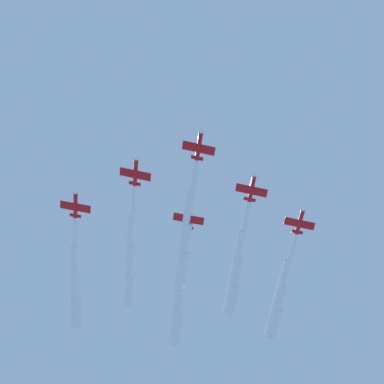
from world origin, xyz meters
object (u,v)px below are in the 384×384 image
Objects in this scene: jet_lead at (185,239)px; jet_port_inner at (236,272)px; jet_port_mid at (178,302)px; jet_starboard_mid at (279,298)px; jet_port_outer at (75,286)px; jet_starboard_inner at (130,261)px.

jet_port_inner is (12.95, 14.39, -0.34)m from jet_lead.
jet_lead is 0.95× the size of jet_port_mid.
jet_starboard_mid is 60.59m from jet_port_outer.
jet_starboard_inner is 20.56m from jet_port_mid.
jet_starboard_inner reaches higher than jet_lead.
jet_port_mid reaches higher than jet_port_inner.
jet_starboard_mid is (29.97, 3.26, 1.61)m from jet_port_mid.
jet_port_mid is at bearing 54.32° from jet_starboard_inner.
jet_starboard_mid is (11.97, 14.73, 1.93)m from jet_port_inner.
jet_starboard_inner is 1.03× the size of jet_port_outer.
jet_port_outer reaches higher than jet_port_inner.
jet_port_inner is at bearing 9.72° from jet_starboard_inner.
jet_starboard_mid reaches higher than jet_port_outer.
jet_starboard_inner reaches higher than jet_port_outer.
jet_port_inner is at bearing -129.10° from jet_starboard_mid.
jet_port_mid is (-18.00, 11.47, 0.32)m from jet_port_inner.
jet_starboard_mid is at bearing 11.56° from jet_port_outer.
jet_starboard_inner is at bearing -154.64° from jet_starboard_mid.
jet_starboard_inner reaches higher than jet_starboard_mid.
jet_starboard_inner is at bearing -23.83° from jet_port_outer.
jet_lead is at bearing -78.95° from jet_port_mid.
jet_port_inner is at bearing 48.01° from jet_lead.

